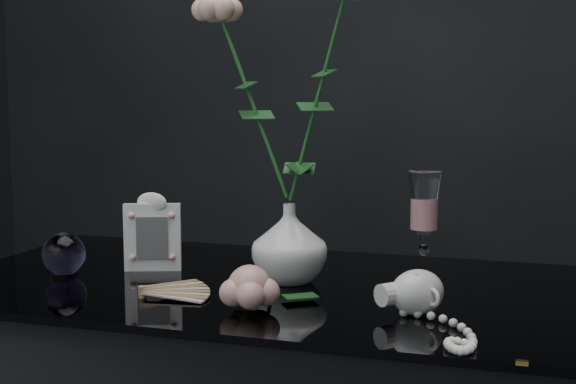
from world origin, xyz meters
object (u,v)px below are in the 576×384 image
(vase, at_px, (289,243))
(loose_rose, at_px, (249,287))
(paperweight, at_px, (64,254))
(wine_glass, at_px, (424,226))
(picture_frame, at_px, (152,232))
(pearl_jar, at_px, (417,290))

(vase, distance_m, loose_rose, 0.18)
(paperweight, bearing_deg, wine_glass, 13.94)
(vase, height_order, wine_glass, wine_glass)
(picture_frame, bearing_deg, vase, -22.46)
(vase, distance_m, pearl_jar, 0.26)
(paperweight, height_order, loose_rose, paperweight)
(wine_glass, distance_m, paperweight, 0.62)
(wine_glass, relative_size, paperweight, 2.49)
(picture_frame, distance_m, loose_rose, 0.32)
(pearl_jar, bearing_deg, wine_glass, 136.66)
(picture_frame, height_order, loose_rose, picture_frame)
(wine_glass, relative_size, loose_rose, 0.95)
(picture_frame, height_order, paperweight, picture_frame)
(picture_frame, bearing_deg, paperweight, -168.92)
(loose_rose, xyz_separation_m, pearl_jar, (0.24, 0.05, 0.00))
(vase, bearing_deg, paperweight, -170.02)
(wine_glass, height_order, pearl_jar, wine_glass)
(paperweight, bearing_deg, loose_rose, -16.00)
(vase, bearing_deg, loose_rose, -91.47)
(paperweight, xyz_separation_m, pearl_jar, (0.62, -0.06, -0.00))
(picture_frame, bearing_deg, wine_glass, -11.65)
(wine_glass, xyz_separation_m, loose_rose, (-0.21, -0.26, -0.06))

